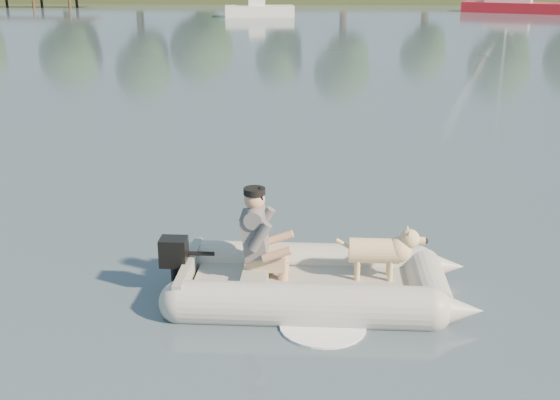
# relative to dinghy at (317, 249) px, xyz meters

# --- Properties ---
(water) EXTENTS (160.00, 160.00, 0.00)m
(water) POSITION_rel_dinghy_xyz_m (-1.05, -0.45, -0.63)
(water) COLOR slate
(water) RESTS_ON ground
(dinghy) EXTENTS (4.68, 2.91, 1.46)m
(dinghy) POSITION_rel_dinghy_xyz_m (0.00, 0.00, 0.00)
(dinghy) COLOR #ACACA7
(dinghy) RESTS_ON water
(man) EXTENTS (0.78, 0.67, 1.14)m
(man) POSITION_rel_dinghy_xyz_m (-0.74, 0.07, 0.19)
(man) COLOR #5B5A5E
(man) RESTS_ON dinghy
(dog) EXTENTS (0.99, 0.37, 0.66)m
(dog) POSITION_rel_dinghy_xyz_m (0.69, 0.04, -0.08)
(dog) COLOR tan
(dog) RESTS_ON dinghy
(outboard_motor) EXTENTS (0.44, 0.31, 0.83)m
(outboard_motor) POSITION_rel_dinghy_xyz_m (-1.76, 0.03, -0.30)
(outboard_motor) COLOR black
(outboard_motor) RESTS_ON dinghy
(motorboat) EXTENTS (5.15, 2.47, 2.10)m
(motorboat) POSITION_rel_dinghy_xyz_m (-3.90, 42.72, 0.32)
(motorboat) COLOR white
(motorboat) RESTS_ON water
(sailboat) EXTENTS (7.87, 4.87, 10.40)m
(sailboat) POSITION_rel_dinghy_xyz_m (14.93, 47.56, -0.17)
(sailboat) COLOR red
(sailboat) RESTS_ON water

